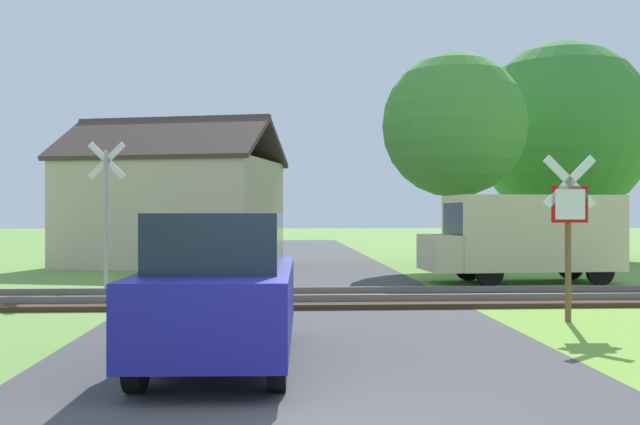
{
  "coord_description": "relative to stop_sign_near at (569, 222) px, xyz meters",
  "views": [
    {
      "loc": [
        -0.33,
        -5.61,
        1.78
      ],
      "look_at": [
        0.5,
        9.72,
        1.8
      ],
      "focal_mm": 40.0,
      "sensor_mm": 36.0,
      "label": 1
    }
  ],
  "objects": [
    {
      "name": "stop_sign_near",
      "position": [
        0.0,
        0.0,
        0.0
      ],
      "size": [
        0.88,
        0.15,
        2.73
      ],
      "rotation": [
        0.0,
        0.0,
        3.13
      ],
      "color": "brown",
      "rests_on": "ground"
    },
    {
      "name": "rail_track",
      "position": [
        -4.36,
        2.94,
        -1.58
      ],
      "size": [
        60.0,
        2.6,
        0.22
      ],
      "color": "#422D1E",
      "rests_on": "ground"
    },
    {
      "name": "tree_far",
      "position": [
        6.59,
        16.64,
        3.48
      ],
      "size": [
        7.06,
        7.06,
        8.65
      ],
      "color": "#513823",
      "rests_on": "ground"
    },
    {
      "name": "mail_truck",
      "position": [
        1.56,
        6.53,
        -0.4
      ],
      "size": [
        5.01,
        2.18,
        2.24
      ],
      "rotation": [
        0.0,
        0.0,
        1.64
      ],
      "color": "beige",
      "rests_on": "ground"
    },
    {
      "name": "house",
      "position": [
        -8.4,
        13.22,
        0.3
      ],
      "size": [
        7.96,
        6.72,
        5.1
      ],
      "rotation": [
        0.0,
        0.0,
        -0.24
      ],
      "color": "#C6B293",
      "rests_on": "ground"
    },
    {
      "name": "parked_car",
      "position": [
        -5.39,
        -2.93,
        -0.74
      ],
      "size": [
        1.76,
        4.05,
        1.78
      ],
      "rotation": [
        0.0,
        0.0,
        -0.03
      ],
      "color": "navy",
      "rests_on": "ground"
    },
    {
      "name": "road_asphalt",
      "position": [
        -4.36,
        -3.78,
        -1.63
      ],
      "size": [
        6.47,
        80.0,
        0.01
      ],
      "primitive_type": "cube",
      "color": "#424244",
      "rests_on": "ground"
    },
    {
      "name": "tree_right",
      "position": [
        0.9,
        11.41,
        2.99
      ],
      "size": [
        4.67,
        4.67,
        6.97
      ],
      "color": "#513823",
      "rests_on": "ground"
    },
    {
      "name": "crossing_sign_far",
      "position": [
        -8.72,
        5.23,
        0.35
      ],
      "size": [
        0.88,
        0.14,
        3.44
      ],
      "rotation": [
        0.0,
        0.0,
        -0.06
      ],
      "color": "#9E9EA5",
      "rests_on": "ground"
    }
  ]
}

